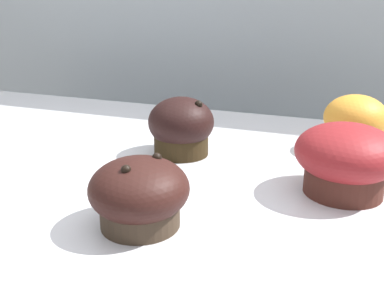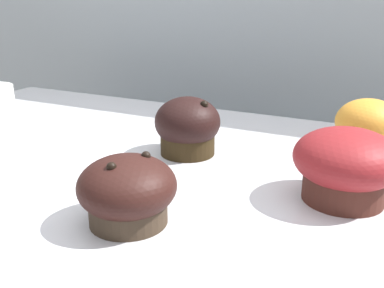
{
  "view_description": "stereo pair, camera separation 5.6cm",
  "coord_description": "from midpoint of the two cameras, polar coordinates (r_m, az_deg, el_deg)",
  "views": [
    {
      "loc": [
        0.29,
        -0.52,
        1.15
      ],
      "look_at": [
        0.11,
        -0.02,
        0.97
      ],
      "focal_mm": 42.0,
      "sensor_mm": 36.0,
      "label": 1
    },
    {
      "loc": [
        0.34,
        -0.5,
        1.15
      ],
      "look_at": [
        0.11,
        -0.02,
        0.97
      ],
      "focal_mm": 42.0,
      "sensor_mm": 36.0,
      "label": 2
    }
  ],
  "objects": [
    {
      "name": "wall_back",
      "position": [
        1.18,
        9.72,
        6.45
      ],
      "size": [
        3.2,
        0.1,
        1.8
      ],
      "primitive_type": "cube",
      "color": "#A8B2B7",
      "rests_on": "ground"
    },
    {
      "name": "muffin_back_left",
      "position": [
        0.54,
        21.89,
        -2.36
      ],
      "size": [
        0.12,
        0.12,
        0.08
      ],
      "color": "#49231B",
      "rests_on": "display_counter"
    },
    {
      "name": "muffin_front_left",
      "position": [
        0.69,
        23.62,
        1.81
      ],
      "size": [
        0.09,
        0.09,
        0.09
      ],
      "color": "#C9833A",
      "rests_on": "display_counter"
    },
    {
      "name": "muffin_back_right",
      "position": [
        0.46,
        -4.73,
        -6.08
      ],
      "size": [
        0.1,
        0.1,
        0.07
      ],
      "color": "#3A2C20",
      "rests_on": "display_counter"
    },
    {
      "name": "muffin_front_center",
      "position": [
        0.65,
        1.92,
        2.14
      ],
      "size": [
        0.1,
        0.1,
        0.08
      ],
      "color": "black",
      "rests_on": "display_counter"
    }
  ]
}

